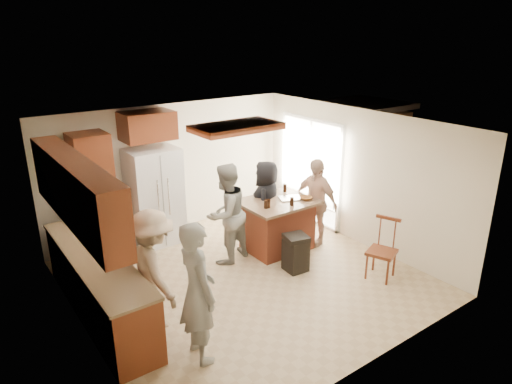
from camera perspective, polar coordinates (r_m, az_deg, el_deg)
room_shell at (r=11.04m, az=12.57°, el=3.81°), size 8.00×5.20×5.00m
person_front_left at (r=5.51m, az=-7.31°, el=-12.31°), size 0.53×0.69×1.79m
person_behind_left at (r=7.70m, az=-3.76°, el=-2.72°), size 0.96×0.74×1.74m
person_behind_right at (r=8.40m, az=1.31°, el=-1.32°), size 0.91×0.89×1.58m
person_side_right at (r=8.42m, az=7.41°, el=-1.21°), size 0.61×1.01×1.64m
person_counter at (r=6.20m, az=-12.65°, el=-9.47°), size 0.54×1.09×1.66m
left_cabinetry at (r=6.55m, az=-19.95°, el=-7.31°), size 0.64×3.00×2.30m
back_wall_units at (r=8.24m, az=-17.97°, el=1.64°), size 1.80×0.60×2.45m
refrigerator at (r=8.58m, az=-12.53°, el=-0.55°), size 0.90×0.76×1.80m
kitchen_island at (r=8.26m, az=2.66°, el=-4.05°), size 1.28×1.03×0.93m
island_items at (r=8.11m, az=4.08°, el=-0.75°), size 1.01×0.72×0.15m
trash_bin at (r=7.62m, az=4.99°, el=-7.56°), size 0.44×0.44×0.63m
spindle_chair at (r=7.60m, az=15.49°, el=-7.18°), size 0.54×0.54×0.99m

